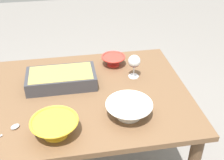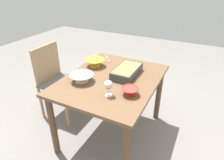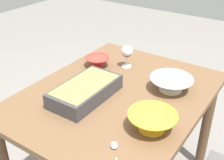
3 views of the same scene
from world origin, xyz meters
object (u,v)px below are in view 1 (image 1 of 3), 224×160
(mixing_bowl, at_px, (55,126))
(serving_bowl, at_px, (129,109))
(wine_glass, at_px, (134,62))
(serving_spoon, at_px, (7,132))
(small_bowl, at_px, (113,60))
(dining_table, at_px, (88,109))
(casserole_dish, at_px, (61,78))

(mixing_bowl, xyz_separation_m, serving_bowl, (-0.36, -0.07, -0.00))
(wine_glass, bearing_deg, serving_spoon, 28.28)
(small_bowl, bearing_deg, wine_glass, 121.50)
(dining_table, relative_size, casserole_dish, 2.89)
(small_bowl, distance_m, serving_bowl, 0.50)
(serving_spoon, bearing_deg, wine_glass, -151.72)
(mixing_bowl, xyz_separation_m, serving_spoon, (0.22, -0.04, -0.04))
(small_bowl, distance_m, serving_spoon, 0.80)
(dining_table, distance_m, small_bowl, 0.37)
(dining_table, xyz_separation_m, wine_glass, (-0.30, -0.12, 0.21))
(casserole_dish, bearing_deg, wine_glass, -178.36)
(dining_table, height_order, small_bowl, small_bowl)
(wine_glass, distance_m, serving_spoon, 0.79)
(dining_table, distance_m, wine_glass, 0.38)
(casserole_dish, relative_size, mixing_bowl, 1.77)
(casserole_dish, distance_m, serving_spoon, 0.45)
(casserole_dish, distance_m, mixing_bowl, 0.41)
(mixing_bowl, distance_m, serving_spoon, 0.23)
(mixing_bowl, bearing_deg, wine_glass, -138.28)
(wine_glass, relative_size, serving_spoon, 0.76)
(mixing_bowl, relative_size, small_bowl, 1.44)
(casserole_dish, bearing_deg, dining_table, 140.96)
(dining_table, distance_m, serving_bowl, 0.33)
(wine_glass, relative_size, casserole_dish, 0.37)
(dining_table, height_order, serving_bowl, serving_bowl)
(serving_spoon, bearing_deg, small_bowl, -138.37)
(wine_glass, xyz_separation_m, serving_spoon, (0.69, 0.37, -0.09))
(mixing_bowl, bearing_deg, dining_table, -119.97)
(casserole_dish, height_order, mixing_bowl, mixing_bowl)
(dining_table, height_order, casserole_dish, casserole_dish)
(serving_bowl, bearing_deg, wine_glass, -107.22)
(casserole_dish, xyz_separation_m, mixing_bowl, (0.04, 0.40, 0.00))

